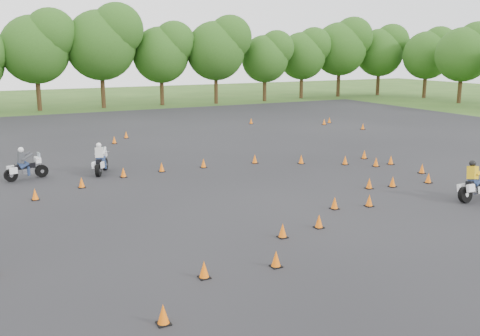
% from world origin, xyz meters
% --- Properties ---
extents(ground, '(140.00, 140.00, 0.00)m').
position_xyz_m(ground, '(0.00, 0.00, 0.00)').
color(ground, '#2D5119').
rests_on(ground, ground).
extents(asphalt_pad, '(62.00, 62.00, 0.00)m').
position_xyz_m(asphalt_pad, '(0.00, 6.00, 0.01)').
color(asphalt_pad, black).
rests_on(asphalt_pad, ground).
extents(treeline, '(87.07, 32.40, 10.95)m').
position_xyz_m(treeline, '(3.04, 34.98, 4.59)').
color(treeline, '#244B15').
rests_on(treeline, ground).
extents(traffic_cones, '(36.07, 33.41, 0.45)m').
position_xyz_m(traffic_cones, '(0.28, 5.29, 0.23)').
color(traffic_cones, orange).
rests_on(traffic_cones, asphalt_pad).
extents(rider_grey, '(2.09, 1.03, 1.54)m').
position_xyz_m(rider_grey, '(-7.54, 11.10, 0.78)').
color(rider_grey, '#36383C').
rests_on(rider_grey, ground).
extents(rider_yellow, '(2.13, 0.70, 1.64)m').
position_xyz_m(rider_yellow, '(8.24, -0.89, 0.82)').
color(rider_yellow, gold).
rests_on(rider_yellow, ground).
extents(rider_white, '(1.42, 2.06, 1.54)m').
position_xyz_m(rider_white, '(-4.13, 10.78, 0.77)').
color(rider_white, beige).
rests_on(rider_white, ground).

